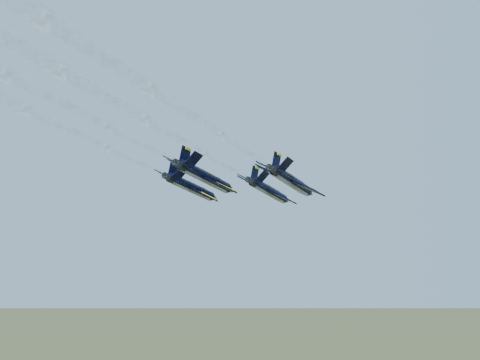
% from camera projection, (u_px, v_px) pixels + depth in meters
% --- Properties ---
extents(jet_lead, '(12.67, 18.80, 6.54)m').
position_uv_depth(jet_lead, '(269.00, 191.00, 124.30)').
color(jet_lead, black).
extents(jet_left, '(12.67, 18.80, 6.54)m').
position_uv_depth(jet_left, '(192.00, 188.00, 118.17)').
color(jet_left, black).
extents(jet_right, '(12.67, 18.80, 6.54)m').
position_uv_depth(jet_right, '(292.00, 181.00, 107.78)').
color(jet_right, black).
extents(jet_slot, '(12.67, 18.80, 6.54)m').
position_uv_depth(jet_slot, '(206.00, 177.00, 102.08)').
color(jet_slot, black).
extents(smoke_trail_lead, '(27.23, 64.86, 3.12)m').
position_uv_depth(smoke_trail_lead, '(81.00, 155.00, 79.15)').
color(smoke_trail_lead, white).
extents(smoke_trail_right, '(27.23, 64.86, 3.12)m').
position_uv_depth(smoke_trail_right, '(71.00, 130.00, 62.63)').
color(smoke_trail_right, white).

